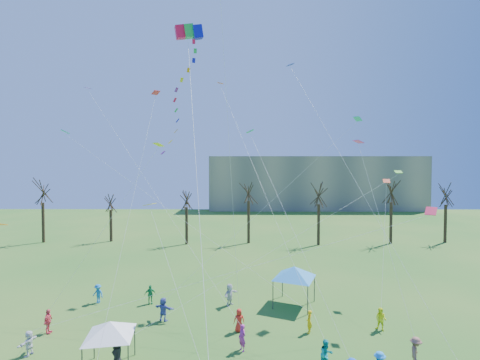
{
  "coord_description": "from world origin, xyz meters",
  "views": [
    {
      "loc": [
        1.07,
        -15.05,
        11.7
      ],
      "look_at": [
        0.92,
        5.0,
        11.0
      ],
      "focal_mm": 25.0,
      "sensor_mm": 36.0,
      "label": 1
    }
  ],
  "objects_px": {
    "distant_building": "(314,183)",
    "big_box_kite": "(185,98)",
    "canopy_tent_blue": "(294,272)",
    "canopy_tent_white": "(110,329)"
  },
  "relations": [
    {
      "from": "distant_building",
      "to": "big_box_kite",
      "type": "relative_size",
      "value": 2.62
    },
    {
      "from": "distant_building",
      "to": "canopy_tent_white",
      "type": "xyz_separation_m",
      "value": [
        -28.66,
        -77.96,
        -5.14
      ]
    },
    {
      "from": "distant_building",
      "to": "canopy_tent_white",
      "type": "distance_m",
      "value": 83.23
    },
    {
      "from": "distant_building",
      "to": "big_box_kite",
      "type": "xyz_separation_m",
      "value": [
        -24.79,
        -74.59,
        8.91
      ]
    },
    {
      "from": "big_box_kite",
      "to": "canopy_tent_blue",
      "type": "relative_size",
      "value": 5.57
    },
    {
      "from": "distant_building",
      "to": "canopy_tent_blue",
      "type": "distance_m",
      "value": 70.94
    },
    {
      "from": "distant_building",
      "to": "canopy_tent_blue",
      "type": "height_order",
      "value": "distant_building"
    },
    {
      "from": "big_box_kite",
      "to": "canopy_tent_white",
      "type": "xyz_separation_m",
      "value": [
        -3.88,
        -3.37,
        -14.06
      ]
    },
    {
      "from": "big_box_kite",
      "to": "canopy_tent_white",
      "type": "height_order",
      "value": "big_box_kite"
    },
    {
      "from": "canopy_tent_blue",
      "to": "canopy_tent_white",
      "type": "bearing_deg",
      "value": -143.11
    }
  ]
}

